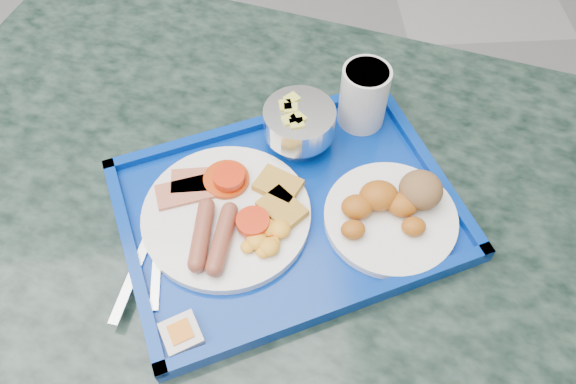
# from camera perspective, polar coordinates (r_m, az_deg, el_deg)

# --- Properties ---
(table) EXTENTS (1.51, 1.27, 0.80)m
(table) POSITION_cam_1_polar(r_m,az_deg,el_deg) (0.96, 0.81, -9.63)
(table) COLOR slate
(table) RESTS_ON floor
(tray) EXTENTS (0.53, 0.45, 0.03)m
(tray) POSITION_cam_1_polar(r_m,az_deg,el_deg) (0.78, -0.00, -1.91)
(tray) COLOR navy
(tray) RESTS_ON table
(main_plate) EXTENTS (0.23, 0.23, 0.04)m
(main_plate) POSITION_cam_1_polar(r_m,az_deg,el_deg) (0.76, -5.77, -2.24)
(main_plate) COLOR white
(main_plate) RESTS_ON tray
(bread_plate) EXTENTS (0.18, 0.18, 0.06)m
(bread_plate) POSITION_cam_1_polar(r_m,az_deg,el_deg) (0.76, 10.71, -1.69)
(bread_plate) COLOR white
(bread_plate) RESTS_ON tray
(fruit_bowl) EXTENTS (0.10, 0.10, 0.07)m
(fruit_bowl) POSITION_cam_1_polar(r_m,az_deg,el_deg) (0.81, 1.11, 7.10)
(fruit_bowl) COLOR silver
(fruit_bowl) RESTS_ON tray
(juice_cup) EXTENTS (0.07, 0.07, 0.10)m
(juice_cup) POSITION_cam_1_polar(r_m,az_deg,el_deg) (0.84, 7.72, 9.78)
(juice_cup) COLOR silver
(juice_cup) RESTS_ON tray
(spoon) EXTENTS (0.03, 0.18, 0.01)m
(spoon) POSITION_cam_1_polar(r_m,az_deg,el_deg) (0.78, -12.75, -2.40)
(spoon) COLOR silver
(spoon) RESTS_ON tray
(knife) EXTENTS (0.06, 0.18, 0.00)m
(knife) POSITION_cam_1_polar(r_m,az_deg,el_deg) (0.76, -14.79, -6.49)
(knife) COLOR silver
(knife) RESTS_ON tray
(jam_packet) EXTENTS (0.06, 0.06, 0.02)m
(jam_packet) POSITION_cam_1_polar(r_m,az_deg,el_deg) (0.69, -10.79, -13.99)
(jam_packet) COLOR silver
(jam_packet) RESTS_ON tray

